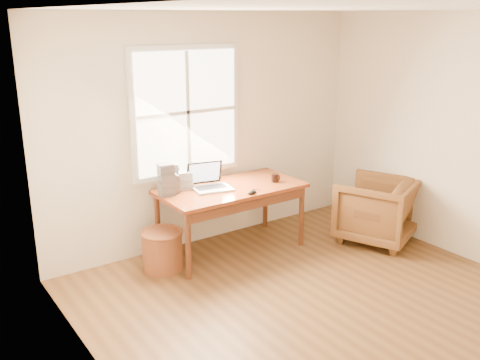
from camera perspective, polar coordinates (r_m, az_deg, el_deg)
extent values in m
cube|color=brown|center=(4.92, 11.20, -14.55)|extent=(4.00, 4.50, 0.02)
cube|color=white|center=(4.21, 13.32, 17.58)|extent=(4.00, 4.50, 0.02)
cube|color=silver|center=(6.10, -3.41, 5.28)|extent=(4.00, 0.02, 2.60)
cube|color=silver|center=(3.29, -12.88, -5.53)|extent=(0.02, 4.50, 2.60)
cube|color=silver|center=(5.87, -5.76, 7.25)|extent=(1.32, 0.05, 1.42)
cube|color=white|center=(5.85, -5.62, 7.21)|extent=(1.20, 0.02, 1.30)
cube|color=silver|center=(5.84, -5.57, 7.20)|extent=(0.04, 0.02, 1.30)
cube|color=silver|center=(5.84, -5.57, 7.20)|extent=(1.20, 0.02, 0.04)
cube|color=brown|center=(5.87, -0.97, -0.92)|extent=(1.60, 0.80, 0.04)
imported|color=brown|center=(6.45, 14.29, -3.11)|extent=(1.07, 1.08, 0.75)
cylinder|color=brown|center=(5.66, -8.27, -7.49)|extent=(0.43, 0.43, 0.41)
ellipsoid|color=black|center=(5.62, 1.29, -1.33)|extent=(0.12, 0.08, 0.04)
cylinder|color=black|center=(6.04, 3.75, 0.22)|extent=(0.11, 0.11, 0.09)
cube|color=silver|center=(5.84, -7.28, 0.43)|extent=(0.16, 0.15, 0.27)
cube|color=#292A2F|center=(5.67, -7.25, -0.43)|extent=(0.14, 0.13, 0.20)
cube|color=gray|center=(5.60, -7.87, 0.08)|extent=(0.17, 0.15, 0.34)
cube|color=silver|center=(5.81, -5.84, -0.03)|extent=(0.18, 0.17, 0.19)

